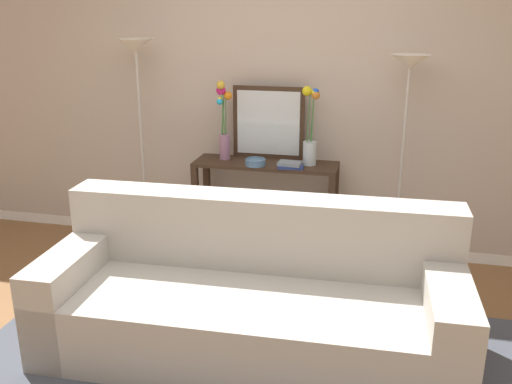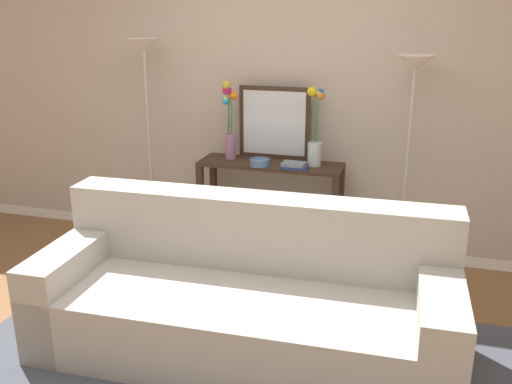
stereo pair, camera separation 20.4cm
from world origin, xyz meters
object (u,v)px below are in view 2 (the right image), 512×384
object	(u,v)px
couch	(246,301)
floor_lamp_right	(412,106)
book_stack	(294,165)
floor_lamp_left	(146,86)
book_row_under_console	(232,245)
vase_tall_flowers	(229,122)
fruit_bowl	(260,162)
wall_mirror	(274,123)
console_table	(270,194)
vase_short_flowers	(316,132)

from	to	relation	value
couch	floor_lamp_right	world-z (taller)	floor_lamp_right
floor_lamp_right	book_stack	bearing A→B (deg)	-173.95
floor_lamp_left	book_stack	distance (m)	1.37
floor_lamp_right	book_row_under_console	distance (m)	1.85
couch	book_stack	distance (m)	1.31
vase_tall_flowers	fruit_bowl	world-z (taller)	vase_tall_flowers
couch	wall_mirror	size ratio (longest dim) A/B	4.22
vase_tall_flowers	book_row_under_console	size ratio (longest dim) A/B	2.25
console_table	fruit_bowl	size ratio (longest dim) A/B	7.22
book_stack	fruit_bowl	bearing A→B (deg)	178.39
floor_lamp_right	book_row_under_console	xyz separation A→B (m)	(-1.37, 0.03, -1.25)
vase_tall_flowers	fruit_bowl	distance (m)	0.42
console_table	book_stack	bearing A→B (deg)	-27.41
floor_lamp_left	wall_mirror	bearing A→B (deg)	9.32
couch	floor_lamp_left	bearing A→B (deg)	134.01
wall_mirror	book_row_under_console	xyz separation A→B (m)	(-0.32, -0.14, -1.04)
couch	book_stack	size ratio (longest dim) A/B	12.16
wall_mirror	book_stack	distance (m)	0.43
fruit_bowl	book_row_under_console	size ratio (longest dim) A/B	0.56
floor_lamp_left	book_row_under_console	size ratio (longest dim) A/B	6.25
wall_mirror	fruit_bowl	world-z (taller)	wall_mirror
couch	book_stack	bearing A→B (deg)	89.51
couch	book_row_under_console	distance (m)	1.44
floor_lamp_right	vase_tall_flowers	size ratio (longest dim) A/B	2.64
fruit_bowl	floor_lamp_right	bearing A→B (deg)	4.14
floor_lamp_left	book_row_under_console	distance (m)	1.49
floor_lamp_right	console_table	bearing A→B (deg)	178.60
console_table	vase_short_flowers	world-z (taller)	vase_short_flowers
vase_tall_flowers	wall_mirror	bearing A→B (deg)	17.63
fruit_bowl	book_stack	bearing A→B (deg)	-1.61
console_table	vase_tall_flowers	distance (m)	0.66
vase_short_flowers	vase_tall_flowers	bearing A→B (deg)	178.80
floor_lamp_right	vase_short_flowers	distance (m)	0.73
couch	book_stack	world-z (taller)	couch
couch	vase_tall_flowers	distance (m)	1.66
console_table	fruit_bowl	bearing A→B (deg)	-119.21
wall_mirror	book_stack	size ratio (longest dim) A/B	2.88
wall_mirror	book_row_under_console	size ratio (longest dim) A/B	2.07
console_table	vase_tall_flowers	bearing A→B (deg)	174.35
wall_mirror	vase_tall_flowers	size ratio (longest dim) A/B	0.92
couch	floor_lamp_right	size ratio (longest dim) A/B	1.47
fruit_bowl	book_stack	distance (m)	0.28
vase_tall_flowers	fruit_bowl	bearing A→B (deg)	-25.53
wall_mirror	floor_lamp_left	bearing A→B (deg)	-170.68
couch	vase_short_flowers	xyz separation A→B (m)	(0.14, 1.33, 0.76)
book_stack	book_row_under_console	distance (m)	0.95
fruit_bowl	couch	bearing A→B (deg)	-77.59
floor_lamp_left	floor_lamp_right	world-z (taller)	floor_lamp_left
couch	console_table	xyz separation A→B (m)	(-0.21, 1.31, 0.24)
fruit_bowl	console_table	bearing A→B (deg)	60.79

